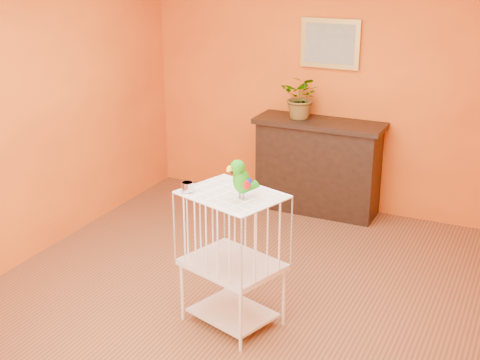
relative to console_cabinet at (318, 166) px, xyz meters
The scene contains 8 objects.
ground 2.08m from the console_cabinet, 89.70° to the right, with size 4.50×4.50×0.00m, color brown.
room_shell 2.29m from the console_cabinet, 89.70° to the right, with size 4.50×4.50×4.50m.
console_cabinet is the anchor object (origin of this frame).
potted_plant 0.70m from the console_cabinet, 164.06° to the left, with size 0.41×0.45×0.35m, color #26722D.
framed_picture 1.27m from the console_cabinet, 86.97° to the left, with size 0.62×0.04×0.50m.
birdcage 2.39m from the console_cabinet, 86.08° to the right, with size 0.81×0.71×1.04m.
feed_cup 2.55m from the console_cabinet, 93.41° to the right, with size 0.09×0.09×0.06m, color silver.
parrot 2.54m from the console_cabinet, 83.92° to the right, with size 0.19×0.25×0.29m.
Camera 1 is at (2.09, -4.33, 2.75)m, focal length 50.00 mm.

